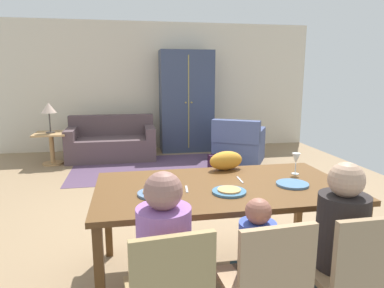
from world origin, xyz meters
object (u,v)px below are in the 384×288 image
object	(u,v)px
side_table	(52,144)
handbag	(218,162)
dining_chair_woman	(354,273)
person_child	(253,275)
armchair	(239,145)
plate_near_man	(155,193)
table_lamp	(49,109)
couch	(112,143)
dining_table	(222,193)
plate_near_woman	(292,184)
dining_chair_child	(266,283)
wine_glass	(296,159)
cat	(226,161)
person_man	(163,272)
plate_near_child	(229,192)
person_woman	(336,254)
armoire	(186,101)

from	to	relation	value
side_table	handbag	world-z (taller)	side_table
dining_chair_woman	side_table	distance (m)	5.53
person_child	armchair	distance (m)	4.44
plate_near_man	table_lamp	world-z (taller)	table_lamp
table_lamp	handbag	xyz separation A→B (m)	(2.87, -0.90, -0.88)
couch	table_lamp	distance (m)	1.29
dining_table	table_lamp	xyz separation A→B (m)	(-2.09, 3.97, 0.31)
plate_near_woman	dining_chair_child	xyz separation A→B (m)	(-0.53, -0.79, -0.28)
dining_chair_child	armchair	distance (m)	4.60
side_table	wine_glass	bearing A→B (deg)	-53.60
cat	armchair	bearing A→B (deg)	56.71
plate_near_woman	dining_chair_woman	distance (m)	0.84
couch	armchair	xyz separation A→B (m)	(2.34, -0.70, 0.01)
person_child	plate_near_man	bearing A→B (deg)	131.77
armchair	plate_near_man	bearing A→B (deg)	-116.73
dining_chair_woman	plate_near_woman	bearing A→B (deg)	90.06
dining_chair_child	cat	xyz separation A→B (m)	(0.14, 1.32, 0.35)
person_man	table_lamp	size ratio (longest dim) A/B	2.05
cat	side_table	size ratio (longest dim) A/B	0.55
plate_near_child	side_table	size ratio (longest dim) A/B	0.43
cat	handbag	distance (m)	2.81
person_woman	table_lamp	distance (m)	5.40
plate_near_child	plate_near_woman	xyz separation A→B (m)	(0.54, 0.08, 0.00)
plate_near_woman	dining_chair_child	size ratio (longest dim) A/B	0.29
plate_near_man	plate_near_child	xyz separation A→B (m)	(0.54, -0.06, 0.00)
person_child	couch	size ratio (longest dim) A/B	0.56
couch	armoire	distance (m)	1.79
couch	wine_glass	bearing A→B (deg)	-66.70
armchair	person_child	bearing A→B (deg)	-107.05
plate_near_man	table_lamp	xyz separation A→B (m)	(-1.56, 4.09, 0.24)
dining_table	person_woman	size ratio (longest dim) A/B	1.76
plate_near_woman	couch	world-z (taller)	couch
cat	armoire	bearing A→B (deg)	72.27
side_table	armoire	bearing A→B (deg)	15.81
plate_near_child	person_child	world-z (taller)	person_child
side_table	couch	bearing A→B (deg)	13.77
plate_near_man	plate_near_woman	size ratio (longest dim) A/B	1.00
plate_near_woman	table_lamp	size ratio (longest dim) A/B	0.46
dining_table	armoire	bearing A→B (deg)	83.82
cat	armoire	world-z (taller)	armoire
dining_chair_woman	plate_near_child	bearing A→B (deg)	127.17
wine_glass	person_child	distance (m)	1.23
plate_near_woman	person_man	xyz separation A→B (m)	(-1.08, -0.61, -0.26)
side_table	table_lamp	size ratio (longest dim) A/B	1.07
plate_near_man	couch	world-z (taller)	couch
person_child	cat	xyz separation A→B (m)	(0.15, 1.15, 0.41)
dining_table	dining_chair_woman	xyz separation A→B (m)	(0.54, -0.89, -0.21)
cat	handbag	world-z (taller)	cat
person_woman	table_lamp	bearing A→B (deg)	119.31
wine_glass	armoire	xyz separation A→B (m)	(-0.19, 4.53, 0.16)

